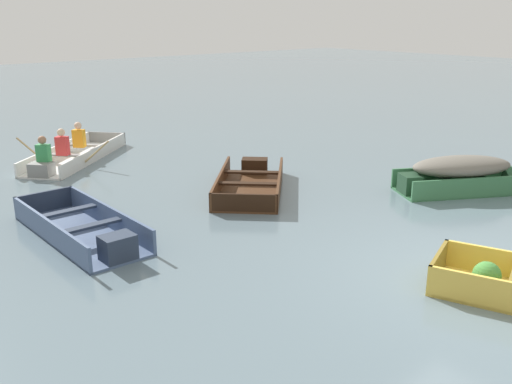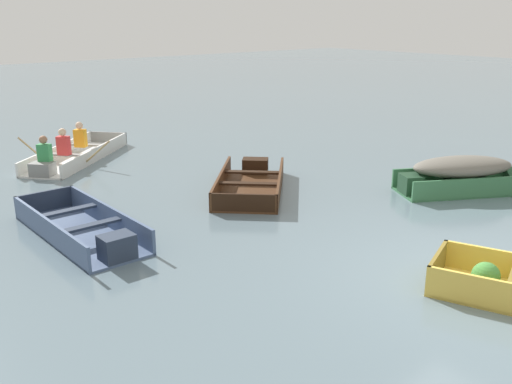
{
  "view_description": "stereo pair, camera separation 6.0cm",
  "coord_description": "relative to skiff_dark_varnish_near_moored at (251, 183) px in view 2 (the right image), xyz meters",
  "views": [
    {
      "loc": [
        -6.88,
        -3.34,
        3.42
      ],
      "look_at": [
        -0.5,
        4.15,
        0.35
      ],
      "focal_mm": 40.0,
      "sensor_mm": 36.0,
      "label": 1
    },
    {
      "loc": [
        -6.84,
        -3.38,
        3.42
      ],
      "look_at": [
        -0.5,
        4.15,
        0.35
      ],
      "focal_mm": 40.0,
      "sensor_mm": 36.0,
      "label": 2
    }
  ],
  "objects": [
    {
      "name": "ground_plane",
      "position": [
        -0.29,
        -5.25,
        -0.12
      ],
      "size": [
        80.0,
        80.0,
        0.0
      ],
      "primitive_type": "plane",
      "color": "slate"
    },
    {
      "name": "skiff_dark_varnish_near_moored",
      "position": [
        0.0,
        0.0,
        0.0
      ],
      "size": [
        2.87,
        2.88,
        0.37
      ],
      "color": "#4C2D19",
      "rests_on": "ground"
    },
    {
      "name": "skiff_green_mid_moored",
      "position": [
        3.05,
        -2.87,
        0.3
      ],
      "size": [
        2.68,
        2.09,
        0.73
      ],
      "color": "#387047",
      "rests_on": "ground"
    },
    {
      "name": "skiff_slate_blue_far_moored",
      "position": [
        -3.77,
        -0.38,
        0.02
      ],
      "size": [
        1.06,
        2.97,
        0.41
      ],
      "color": "#475B7F",
      "rests_on": "ground"
    },
    {
      "name": "rowboat_white_with_crew",
      "position": [
        -1.87,
        4.51,
        0.07
      ],
      "size": [
        3.48,
        3.17,
        0.9
      ],
      "color": "white",
      "rests_on": "ground"
    }
  ]
}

